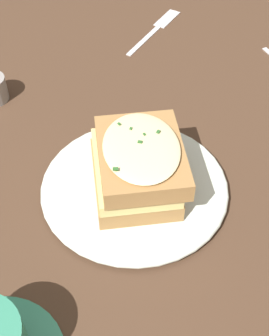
% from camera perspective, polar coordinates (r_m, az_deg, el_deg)
% --- Properties ---
extents(ground_plane, '(2.40, 2.40, 0.00)m').
position_cam_1_polar(ground_plane, '(0.58, 1.30, -3.99)').
color(ground_plane, '#473021').
extents(dinner_plate, '(0.23, 0.23, 0.01)m').
position_cam_1_polar(dinner_plate, '(0.58, 0.00, -2.36)').
color(dinner_plate, silver).
rests_on(dinner_plate, ground_plane).
extents(sandwich, '(0.13, 0.16, 0.07)m').
position_cam_1_polar(sandwich, '(0.55, 0.22, 0.25)').
color(sandwich, '#A37542').
rests_on(sandwich, dinner_plate).
extents(fork, '(0.15, 0.11, 0.00)m').
position_cam_1_polar(fork, '(0.90, 2.98, 16.90)').
color(fork, silver).
rests_on(fork, ground_plane).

